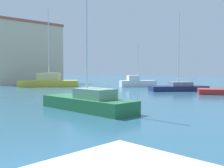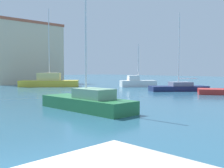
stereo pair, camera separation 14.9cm
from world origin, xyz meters
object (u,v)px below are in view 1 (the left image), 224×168
at_px(sailboat_yellow_inner_mooring, 49,82).
at_px(sailboat_white_center_channel, 137,83).
at_px(sailboat_green_mid_harbor, 88,102).
at_px(sailboat_navy_far_left, 179,87).

bearing_deg(sailboat_yellow_inner_mooring, sailboat_white_center_channel, -46.59).
relative_size(sailboat_green_mid_harbor, sailboat_navy_far_left, 0.92).
relative_size(sailboat_yellow_inner_mooring, sailboat_green_mid_harbor, 1.35).
xyz_separation_m(sailboat_green_mid_harbor, sailboat_navy_far_left, (18.23, 4.08, -0.10)).
height_order(sailboat_white_center_channel, sailboat_yellow_inner_mooring, sailboat_yellow_inner_mooring).
xyz_separation_m(sailboat_white_center_channel, sailboat_green_mid_harbor, (-20.93, -12.91, -0.07)).
relative_size(sailboat_white_center_channel, sailboat_yellow_inner_mooring, 0.55).
relative_size(sailboat_yellow_inner_mooring, sailboat_navy_far_left, 1.24).
height_order(sailboat_white_center_channel, sailboat_navy_far_left, sailboat_navy_far_left).
bearing_deg(sailboat_navy_far_left, sailboat_yellow_inner_mooring, 109.61).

